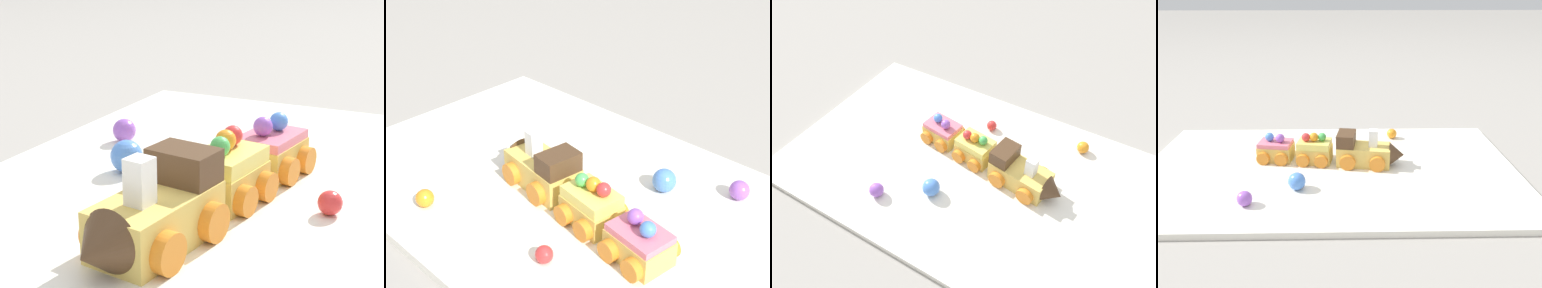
{
  "view_description": "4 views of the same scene",
  "coord_description": "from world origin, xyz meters",
  "views": [
    {
      "loc": [
        0.45,
        0.23,
        0.23
      ],
      "look_at": [
        -0.03,
        -0.0,
        0.06
      ],
      "focal_mm": 60.0,
      "sensor_mm": 36.0,
      "label": 1
    },
    {
      "loc": [
        -0.37,
        0.42,
        0.42
      ],
      "look_at": [
        0.04,
        -0.02,
        0.07
      ],
      "focal_mm": 50.0,
      "sensor_mm": 36.0,
      "label": 2
    },
    {
      "loc": [
        0.2,
        -0.41,
        0.55
      ],
      "look_at": [
        -0.05,
        0.02,
        0.05
      ],
      "focal_mm": 35.0,
      "sensor_mm": 36.0,
      "label": 3
    },
    {
      "loc": [
        0.03,
        -0.67,
        0.35
      ],
      "look_at": [
        0.04,
        -0.02,
        0.07
      ],
      "focal_mm": 35.0,
      "sensor_mm": 36.0,
      "label": 4
    }
  ],
  "objects": [
    {
      "name": "cake_car_lemon",
      "position": [
        -0.03,
        0.03,
        0.04
      ],
      "size": [
        0.07,
        0.08,
        0.06
      ],
      "rotation": [
        0.0,
        0.0,
        -0.14
      ],
      "color": "#E0BC56",
      "rests_on": "display_board"
    },
    {
      "name": "gumball_purple",
      "position": [
        -0.14,
        -0.14,
        0.03
      ],
      "size": [
        0.03,
        0.03,
        0.03
      ],
      "primitive_type": "sphere",
      "color": "#9956C6",
      "rests_on": "display_board"
    },
    {
      "name": "gumball_orange",
      "position": [
        0.14,
        0.15,
        0.02
      ],
      "size": [
        0.02,
        0.02,
        0.02
      ],
      "primitive_type": "sphere",
      "color": "orange",
      "rests_on": "display_board"
    },
    {
      "name": "cake_train_locomotive",
      "position": [
        0.08,
        0.02,
        0.04
      ],
      "size": [
        0.14,
        0.08,
        0.07
      ],
      "rotation": [
        0.0,
        0.0,
        -0.14
      ],
      "color": "#E0BC56",
      "rests_on": "display_board"
    },
    {
      "name": "gumball_red",
      "position": [
        -0.04,
        0.12,
        0.02
      ],
      "size": [
        0.02,
        0.02,
        0.02
      ],
      "primitive_type": "sphere",
      "color": "red",
      "rests_on": "display_board"
    },
    {
      "name": "ground_plane",
      "position": [
        0.0,
        0.0,
        0.0
      ],
      "size": [
        10.0,
        10.0,
        0.0
      ],
      "primitive_type": "plane",
      "color": "gray"
    },
    {
      "name": "cake_car_strawberry",
      "position": [
        -0.11,
        0.04,
        0.03
      ],
      "size": [
        0.07,
        0.08,
        0.06
      ],
      "rotation": [
        0.0,
        0.0,
        -0.14
      ],
      "color": "#E0BC56",
      "rests_on": "display_board"
    },
    {
      "name": "display_board",
      "position": [
        0.0,
        0.0,
        0.01
      ],
      "size": [
        0.75,
        0.43,
        0.01
      ],
      "primitive_type": "cube",
      "color": "white",
      "rests_on": "ground_plane"
    },
    {
      "name": "gumball_blue",
      "position": [
        -0.05,
        -0.08,
        0.03
      ],
      "size": [
        0.03,
        0.03,
        0.03
      ],
      "primitive_type": "sphere",
      "color": "#4C84E0",
      "rests_on": "display_board"
    }
  ]
}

